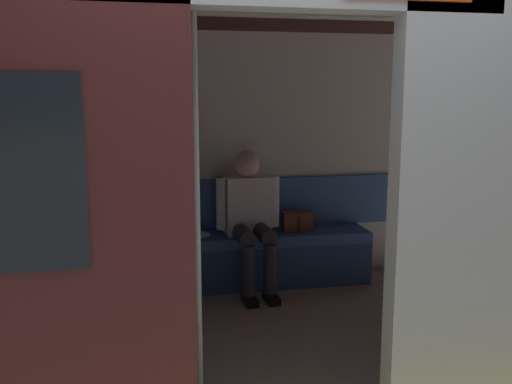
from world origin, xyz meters
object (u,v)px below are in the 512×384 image
(person_seated, at_px, (250,211))
(grab_pole_door, at_px, (197,209))
(train_car, at_px, (236,115))
(book, at_px, (196,234))
(bench_seat, at_px, (222,248))
(handbag, at_px, (297,221))

(person_seated, bearing_deg, grab_pole_door, 71.10)
(train_car, distance_m, book, 1.56)
(book, height_order, grab_pole_door, grab_pole_door)
(grab_pole_door, bearing_deg, book, -94.91)
(train_car, bearing_deg, bench_seat, -92.77)
(handbag, xyz_separation_m, grab_pole_door, (1.06, 1.90, 0.53))
(handbag, height_order, book, handbag)
(train_car, height_order, grab_pole_door, train_car)
(handbag, bearing_deg, grab_pole_door, 60.78)
(bench_seat, distance_m, handbag, 0.71)
(bench_seat, xyz_separation_m, handbag, (-0.68, -0.05, 0.20))
(bench_seat, height_order, handbag, handbag)
(bench_seat, bearing_deg, grab_pole_door, 78.23)
(person_seated, bearing_deg, bench_seat, -12.74)
(person_seated, height_order, book, person_seated)
(bench_seat, height_order, grab_pole_door, grab_pole_door)
(train_car, xyz_separation_m, bench_seat, (-0.05, -1.09, -1.18))
(person_seated, distance_m, book, 0.51)
(bench_seat, bearing_deg, train_car, 87.23)
(person_seated, xyz_separation_m, grab_pole_door, (0.61, 1.79, 0.40))
(train_car, bearing_deg, book, -81.62)
(bench_seat, bearing_deg, person_seated, 167.26)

